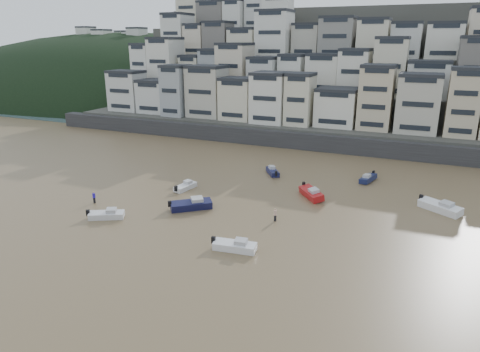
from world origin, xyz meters
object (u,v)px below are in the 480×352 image
at_px(boat_a, 235,245).
at_px(person_blue, 94,197).
at_px(boat_i, 368,177).
at_px(boat_h, 273,171).
at_px(boat_c, 191,204).
at_px(boat_g, 440,206).
at_px(boat_j, 106,214).
at_px(person_pink, 275,215).
at_px(boat_e, 311,192).
at_px(boat_f, 185,186).

bearing_deg(boat_a, person_blue, 160.70).
bearing_deg(boat_i, boat_h, -66.99).
relative_size(boat_h, boat_c, 0.77).
distance_m(boat_g, person_blue, 48.63).
bearing_deg(boat_i, boat_j, -30.84).
xyz_separation_m(boat_h, person_pink, (7.13, -19.13, 0.21)).
distance_m(boat_h, boat_j, 30.48).
bearing_deg(boat_j, boat_e, 11.21).
bearing_deg(boat_e, boat_a, -48.90).
distance_m(boat_h, boat_e, 12.63).
xyz_separation_m(boat_h, boat_j, (-13.51, -27.32, 0.02)).
bearing_deg(boat_j, boat_i, 17.29).
height_order(boat_h, boat_f, boat_h).
bearing_deg(boat_a, boat_j, 168.45).
distance_m(boat_c, boat_a, 13.71).
distance_m(boat_i, person_pink, 23.45).
height_order(boat_c, person_pink, person_pink).
relative_size(boat_h, person_blue, 2.79).
distance_m(boat_c, boat_e, 18.07).
bearing_deg(boat_g, person_pink, -115.45).
bearing_deg(boat_e, boat_f, -115.75).
bearing_deg(boat_j, boat_c, 12.20).
bearing_deg(boat_c, boat_a, -79.55).
bearing_deg(boat_g, boat_f, -137.58).
xyz_separation_m(boat_c, boat_f, (-4.98, 6.82, -0.21)).
distance_m(boat_h, person_blue, 30.21).
bearing_deg(boat_g, person_blue, -127.27).
distance_m(boat_e, boat_a, 20.32).
xyz_separation_m(boat_a, person_pink, (1.44, 9.57, 0.14)).
bearing_deg(boat_c, person_pink, -36.04).
xyz_separation_m(boat_j, boat_f, (3.62, 14.14, -0.04)).
relative_size(boat_c, boat_f, 1.33).
height_order(boat_a, boat_f, boat_a).
xyz_separation_m(boat_g, person_blue, (-45.74, -16.53, 0.01)).
relative_size(boat_g, boat_i, 1.27).
bearing_deg(boat_j, boat_a, -32.31).
distance_m(boat_i, boat_j, 41.98).
relative_size(boat_f, person_blue, 2.71).
distance_m(boat_g, boat_e, 17.69).
bearing_deg(boat_c, boat_e, -1.38).
xyz_separation_m(boat_h, boat_f, (-9.89, -13.18, -0.02)).
bearing_deg(person_blue, boat_i, 36.86).
distance_m(boat_c, boat_f, 8.45).
xyz_separation_m(boat_g, person_pink, (-19.65, -12.14, 0.01)).
xyz_separation_m(boat_i, boat_f, (-25.81, -15.79, -0.03)).
bearing_deg(boat_i, boat_c, -28.97).
bearing_deg(person_pink, boat_h, 110.45).
bearing_deg(person_pink, boat_i, 68.00).
relative_size(boat_i, boat_f, 1.05).
bearing_deg(boat_c, boat_g, -17.85).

